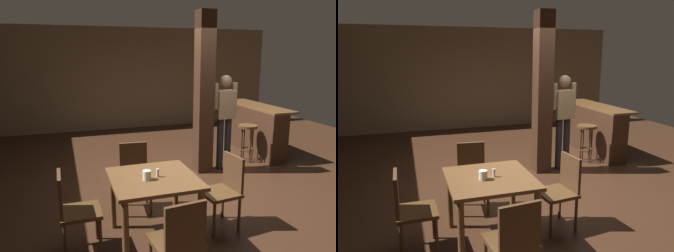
# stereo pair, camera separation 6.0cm
# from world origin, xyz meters

# --- Properties ---
(ground_plane) EXTENTS (10.80, 10.80, 0.00)m
(ground_plane) POSITION_xyz_m (0.00, 0.00, 0.00)
(ground_plane) COLOR #382114
(wall_back) EXTENTS (8.00, 0.10, 2.80)m
(wall_back) POSITION_xyz_m (0.00, 4.50, 1.40)
(wall_back) COLOR #756047
(wall_back) RESTS_ON ground_plane
(pillar) EXTENTS (0.28, 0.28, 2.80)m
(pillar) POSITION_xyz_m (0.30, 0.58, 1.40)
(pillar) COLOR #382114
(pillar) RESTS_ON ground_plane
(dining_table) EXTENTS (0.94, 0.94, 0.76)m
(dining_table) POSITION_xyz_m (-1.15, -1.33, 0.63)
(dining_table) COLOR brown
(dining_table) RESTS_ON ground_plane
(chair_east) EXTENTS (0.47, 0.47, 0.89)m
(chair_east) POSITION_xyz_m (-0.26, -1.31, 0.51)
(chair_east) COLOR #4C3319
(chair_east) RESTS_ON ground_plane
(chair_west) EXTENTS (0.42, 0.42, 0.89)m
(chair_west) POSITION_xyz_m (-2.03, -1.30, 0.51)
(chair_west) COLOR #4C3319
(chair_west) RESTS_ON ground_plane
(chair_south) EXTENTS (0.46, 0.46, 0.89)m
(chair_south) POSITION_xyz_m (-1.18, -2.22, 0.51)
(chair_south) COLOR #4C3319
(chair_south) RESTS_ON ground_plane
(chair_north) EXTENTS (0.46, 0.46, 0.89)m
(chair_north) POSITION_xyz_m (-1.18, -0.48, 0.51)
(chair_north) COLOR #4C3319
(chair_north) RESTS_ON ground_plane
(napkin_cup) EXTENTS (0.09, 0.09, 0.10)m
(napkin_cup) POSITION_xyz_m (-1.24, -1.39, 0.81)
(napkin_cup) COLOR silver
(napkin_cup) RESTS_ON dining_table
(salt_shaker) EXTENTS (0.03, 0.03, 0.09)m
(salt_shaker) POSITION_xyz_m (-1.11, -1.34, 0.80)
(salt_shaker) COLOR silver
(salt_shaker) RESTS_ON dining_table
(standing_person) EXTENTS (0.47, 0.22, 1.72)m
(standing_person) POSITION_xyz_m (0.72, 0.57, 1.00)
(standing_person) COLOR tan
(standing_person) RESTS_ON ground_plane
(bar_counter) EXTENTS (0.56, 1.99, 1.01)m
(bar_counter) POSITION_xyz_m (1.82, 1.38, 0.52)
(bar_counter) COLOR brown
(bar_counter) RESTS_ON ground_plane
(bar_stool_near) EXTENTS (0.37, 0.37, 0.73)m
(bar_stool_near) POSITION_xyz_m (1.35, 0.80, 0.56)
(bar_stool_near) COLOR #4C3319
(bar_stool_near) RESTS_ON ground_plane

